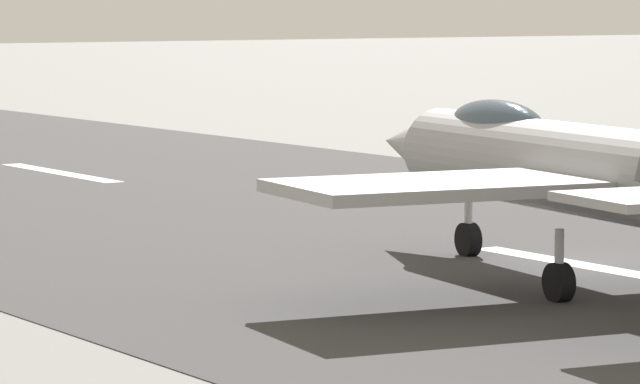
{
  "coord_description": "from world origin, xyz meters",
  "views": [
    {
      "loc": [
        -31.48,
        26.98,
        5.73
      ],
      "look_at": [
        -2.1,
        7.96,
        2.2
      ],
      "focal_mm": 107.49,
      "sensor_mm": 36.0,
      "label": 1
    }
  ],
  "objects": [
    {
      "name": "runway_strip",
      "position": [
        -0.02,
        0.0,
        0.01
      ],
      "size": [
        240.0,
        26.0,
        0.02
      ],
      "color": "#3B3A3A",
      "rests_on": "ground"
    },
    {
      "name": "fighter_jet",
      "position": [
        -2.29,
        1.81,
        2.4
      ],
      "size": [
        16.61,
        13.87,
        5.6
      ],
      "color": "#A4A3AA",
      "rests_on": "ground"
    },
    {
      "name": "ground_plane",
      "position": [
        0.0,
        0.0,
        0.0
      ],
      "size": [
        400.0,
        400.0,
        0.0
      ],
      "primitive_type": "plane",
      "color": "gray"
    }
  ]
}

